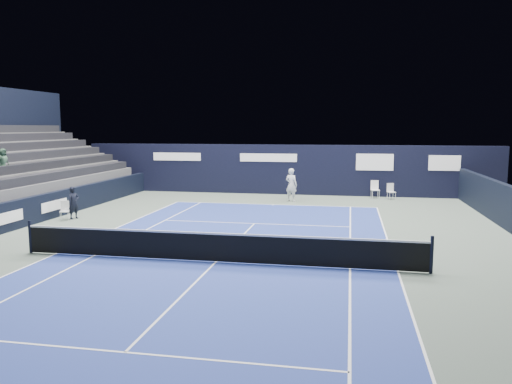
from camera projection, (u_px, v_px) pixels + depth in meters
ground at (231, 247)px, 17.47m from camera, size 48.00×48.00×0.00m
court_surface at (216, 262)px, 15.52m from camera, size 10.97×23.77×0.01m
folding_chair_back_a at (375, 188)px, 29.68m from camera, size 0.53×0.52×1.05m
folding_chair_back_b at (391, 190)px, 29.10m from camera, size 0.53×0.52×0.94m
line_judge_chair at (65, 209)px, 22.60m from camera, size 0.50×0.49×0.87m
line_judge at (74, 203)px, 22.87m from camera, size 0.54×0.64×1.49m
court_markings at (216, 262)px, 15.52m from camera, size 11.03×23.83×0.00m
tennis_net at (216, 246)px, 15.45m from camera, size 12.90×0.10×1.10m
back_sponsor_wall at (285, 169)px, 31.40m from camera, size 26.00×0.63×3.10m
side_barrier_left at (51, 205)px, 23.01m from camera, size 0.33×22.00×1.20m
tennis_player at (291, 185)px, 28.25m from camera, size 0.81×0.95×1.89m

